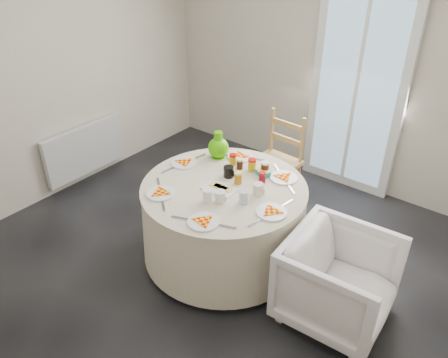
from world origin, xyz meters
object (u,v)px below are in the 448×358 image
Objects in this scene: table at (224,221)px; green_pitcher at (218,144)px; wooden_chair at (275,163)px; radiator at (85,150)px; armchair at (339,276)px.

green_pitcher is (-0.35, 0.36, 0.49)m from table.
table is 1.45× the size of wooden_chair.
green_pitcher is at bearing 9.67° from radiator.
table is at bearing -22.64° from green_pitcher.
armchair is 3.11× the size of green_pitcher.
armchair is at bearing -1.81° from radiator.
green_pitcher is at bearing 71.46° from armchair.
table is at bearing -79.08° from wooden_chair.
table is 0.71m from green_pitcher.
armchair reaches higher than table.
radiator is 4.07× the size of green_pitcher.
wooden_chair reaches higher than radiator.
table is at bearing 85.27° from armchair.
radiator is 1.31× the size of armchair.
wooden_chair reaches higher than table.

